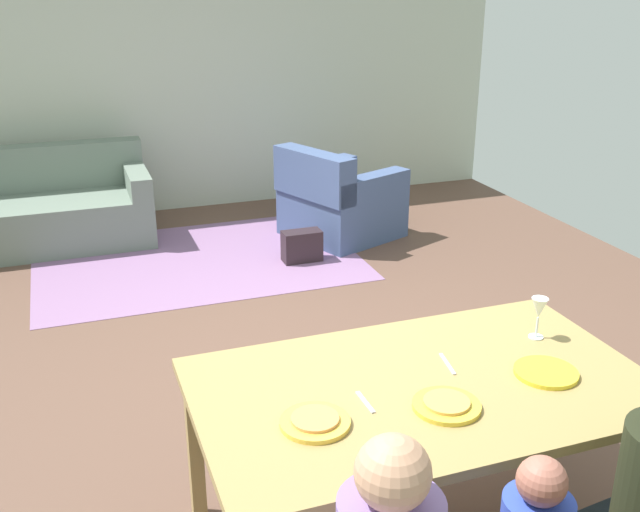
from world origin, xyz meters
TOP-DOWN VIEW (x-y plane):
  - ground_plane at (0.00, 0.46)m, footprint 6.47×6.12m
  - back_wall at (0.00, 3.57)m, footprint 6.47×0.10m
  - dining_table at (-0.01, -1.51)m, footprint 1.76×1.05m
  - plate_near_man at (-0.50, -1.63)m, footprint 0.25×0.25m
  - pizza_near_man at (-0.50, -1.63)m, footprint 0.17×0.17m
  - plate_near_child at (-0.01, -1.69)m, footprint 0.25×0.25m
  - pizza_near_child at (-0.01, -1.69)m, footprint 0.17×0.17m
  - plate_near_woman at (0.47, -1.61)m, footprint 0.25×0.25m
  - wine_glass at (0.62, -1.33)m, footprint 0.07×0.07m
  - fork at (-0.27, -1.56)m, footprint 0.02×0.15m
  - knife at (0.15, -1.41)m, footprint 0.04×0.17m
  - area_rug at (-0.25, 2.01)m, footprint 2.60×1.80m
  - couch at (-1.52, 2.87)m, footprint 2.00×0.86m
  - armchair at (1.06, 2.19)m, footprint 1.12×1.11m
  - handbag at (0.56, 1.71)m, footprint 0.32×0.16m

SIDE VIEW (x-z plane):
  - ground_plane at x=0.00m, z-range -0.02..0.00m
  - area_rug at x=-0.25m, z-range 0.00..0.01m
  - handbag at x=0.56m, z-range 0.00..0.26m
  - couch at x=-1.52m, z-range -0.11..0.71m
  - armchair at x=1.06m, z-range -0.09..0.73m
  - dining_table at x=-0.01m, z-range 0.31..1.07m
  - fork at x=-0.27m, z-range 0.76..0.77m
  - knife at x=0.15m, z-range 0.76..0.77m
  - plate_near_man at x=-0.50m, z-range 0.76..0.78m
  - plate_near_child at x=-0.01m, z-range 0.76..0.78m
  - plate_near_woman at x=0.47m, z-range 0.76..0.78m
  - pizza_near_man at x=-0.50m, z-range 0.78..0.79m
  - pizza_near_child at x=-0.01m, z-range 0.78..0.79m
  - wine_glass at x=0.62m, z-range 0.80..0.99m
  - back_wall at x=0.00m, z-range 0.00..2.70m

